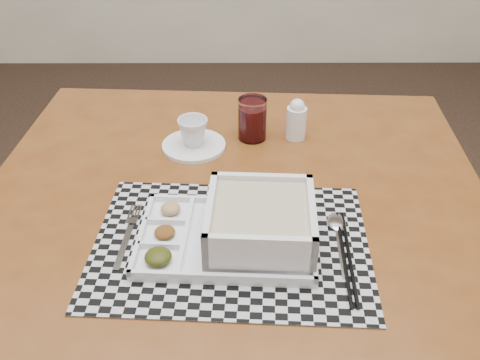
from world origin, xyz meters
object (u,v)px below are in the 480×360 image
at_px(juice_glass, 252,120).
at_px(creamer_bottle, 296,120).
at_px(dining_table, 233,237).
at_px(serving_tray, 250,228).
at_px(cup, 193,132).

height_order(juice_glass, creamer_bottle, same).
xyz_separation_m(juice_glass, creamer_bottle, (0.11, 0.00, 0.00)).
distance_m(dining_table, juice_glass, 0.31).
bearing_deg(juice_glass, serving_tray, -91.86).
relative_size(dining_table, juice_glass, 10.80).
bearing_deg(juice_glass, cup, -161.85).
relative_size(dining_table, creamer_bottle, 10.88).
bearing_deg(cup, juice_glass, 42.51).
bearing_deg(creamer_bottle, juice_glass, -179.58).
bearing_deg(dining_table, creamer_bottle, 61.12).
height_order(cup, juice_glass, juice_glass).
bearing_deg(serving_tray, creamer_bottle, 73.02).
distance_m(serving_tray, creamer_bottle, 0.40).
bearing_deg(serving_tray, cup, 110.33).
height_order(dining_table, juice_glass, juice_glass).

